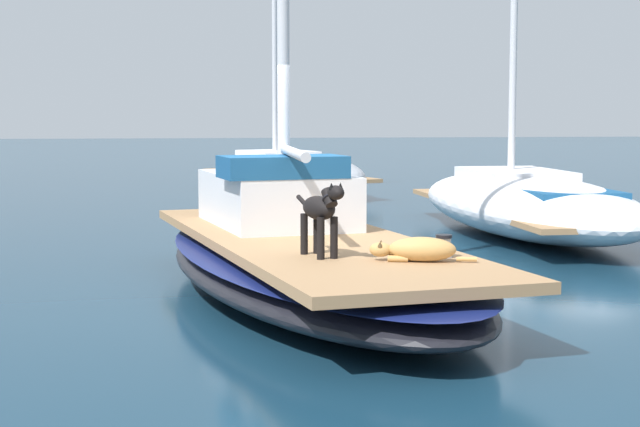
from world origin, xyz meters
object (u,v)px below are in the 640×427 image
at_px(dog_tan, 418,250).
at_px(moored_boat_far_astern, 286,171).
at_px(dog_black, 321,211).
at_px(deck_winch, 444,247).
at_px(moored_boat_starboard_side, 526,202).
at_px(sailboat_main, 308,267).

height_order(dog_tan, moored_boat_far_astern, moored_boat_far_astern).
bearing_deg(dog_black, deck_winch, -8.94).
relative_size(deck_winch, moored_boat_far_astern, 0.03).
xyz_separation_m(dog_black, deck_winch, (1.11, -0.17, -0.32)).
bearing_deg(dog_tan, dog_black, 154.90).
bearing_deg(dog_black, dog_tan, -25.10).
height_order(dog_black, deck_winch, dog_black).
height_order(moored_boat_starboard_side, moored_boat_far_astern, moored_boat_starboard_side).
xyz_separation_m(dog_black, moored_boat_starboard_side, (4.16, 6.50, -0.56)).
xyz_separation_m(deck_winch, moored_boat_far_astern, (-0.03, 14.92, -0.22)).
bearing_deg(moored_boat_far_astern, deck_winch, -89.90).
distance_m(deck_winch, moored_boat_starboard_side, 7.34).
height_order(sailboat_main, dog_tan, dog_tan).
height_order(dog_black, moored_boat_starboard_side, moored_boat_starboard_side).
height_order(dog_tan, moored_boat_starboard_side, moored_boat_starboard_side).
relative_size(sailboat_main, moored_boat_starboard_side, 1.02).
height_order(sailboat_main, dog_black, dog_black).
height_order(deck_winch, moored_boat_far_astern, moored_boat_far_astern).
bearing_deg(sailboat_main, moored_boat_starboard_side, 50.77).
height_order(sailboat_main, deck_winch, deck_winch).
relative_size(dog_tan, moored_boat_starboard_side, 0.13).
bearing_deg(moored_boat_starboard_side, deck_winch, -114.56).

